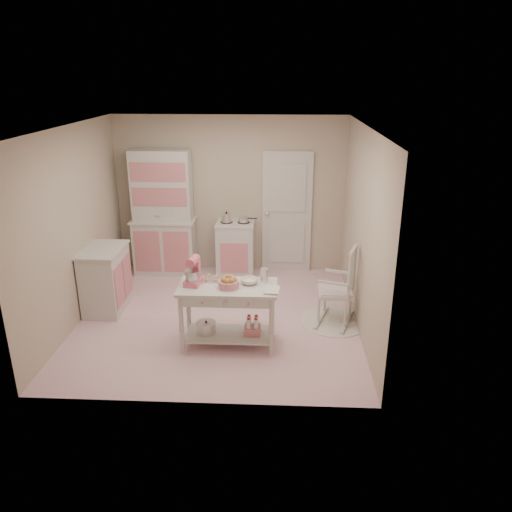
{
  "coord_description": "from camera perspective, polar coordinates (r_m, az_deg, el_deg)",
  "views": [
    {
      "loc": [
        0.83,
        -6.19,
        3.24
      ],
      "look_at": [
        0.53,
        -0.19,
        1.01
      ],
      "focal_mm": 35.0,
      "sensor_mm": 36.0,
      "label": 1
    }
  ],
  "objects": [
    {
      "name": "room_shell",
      "position": [
        6.45,
        -4.68,
        6.03
      ],
      "size": [
        3.84,
        3.84,
        2.62
      ],
      "color": "pink",
      "rests_on": "ground"
    },
    {
      "name": "door",
      "position": [
        8.36,
        3.56,
        4.95
      ],
      "size": [
        0.82,
        0.05,
        2.04
      ],
      "primitive_type": "cube",
      "color": "silver",
      "rests_on": "ground"
    },
    {
      "name": "hutch",
      "position": [
        8.38,
        -10.61,
        4.81
      ],
      "size": [
        1.06,
        0.5,
        2.08
      ],
      "primitive_type": "cube",
      "color": "silver",
      "rests_on": "ground"
    },
    {
      "name": "stove",
      "position": [
        8.32,
        -2.35,
        0.84
      ],
      "size": [
        0.62,
        0.57,
        0.92
      ],
      "primitive_type": "cube",
      "color": "silver",
      "rests_on": "ground"
    },
    {
      "name": "base_cabinet",
      "position": [
        7.41,
        -16.8,
        -2.56
      ],
      "size": [
        0.54,
        0.84,
        0.92
      ],
      "primitive_type": "cube",
      "color": "silver",
      "rests_on": "ground"
    },
    {
      "name": "lace_rug",
      "position": [
        7.01,
        8.88,
        -7.36
      ],
      "size": [
        0.92,
        0.92,
        0.01
      ],
      "primitive_type": "cylinder",
      "color": "white",
      "rests_on": "ground"
    },
    {
      "name": "rocking_chair",
      "position": [
        6.77,
        9.13,
        -3.28
      ],
      "size": [
        0.68,
        0.83,
        1.1
      ],
      "primitive_type": "cube",
      "rotation": [
        0.0,
        0.0,
        -0.32
      ],
      "color": "silver",
      "rests_on": "ground"
    },
    {
      "name": "work_table",
      "position": [
        6.22,
        -3.19,
        -6.79
      ],
      "size": [
        1.2,
        0.6,
        0.8
      ],
      "primitive_type": "cube",
      "color": "silver",
      "rests_on": "ground"
    },
    {
      "name": "stand_mixer",
      "position": [
        6.06,
        -7.24,
        -1.77
      ],
      "size": [
        0.25,
        0.31,
        0.34
      ],
      "primitive_type": "cube",
      "rotation": [
        0.0,
        0.0,
        -0.17
      ],
      "color": "#E86283",
      "rests_on": "work_table"
    },
    {
      "name": "cookie_tray",
      "position": [
        6.23,
        -4.47,
        -2.65
      ],
      "size": [
        0.34,
        0.24,
        0.02
      ],
      "primitive_type": "cube",
      "color": "silver",
      "rests_on": "work_table"
    },
    {
      "name": "bread_basket",
      "position": [
        5.98,
        -3.13,
        -3.22
      ],
      "size": [
        0.25,
        0.25,
        0.09
      ],
      "primitive_type": "cylinder",
      "color": "#CE7682",
      "rests_on": "work_table"
    },
    {
      "name": "mixing_bowl",
      "position": [
        6.09,
        -0.76,
        -2.88
      ],
      "size": [
        0.22,
        0.22,
        0.07
      ],
      "primitive_type": "imported",
      "color": "silver",
      "rests_on": "work_table"
    },
    {
      "name": "metal_pitcher",
      "position": [
        6.13,
        0.96,
        -2.18
      ],
      "size": [
        0.1,
        0.1,
        0.17
      ],
      "primitive_type": "cylinder",
      "color": "silver",
      "rests_on": "work_table"
    },
    {
      "name": "recipe_book",
      "position": [
        5.91,
        0.97,
        -3.88
      ],
      "size": [
        0.19,
        0.25,
        0.02
      ],
      "primitive_type": "imported",
      "rotation": [
        0.0,
        0.0,
        -0.08
      ],
      "color": "silver",
      "rests_on": "work_table"
    }
  ]
}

